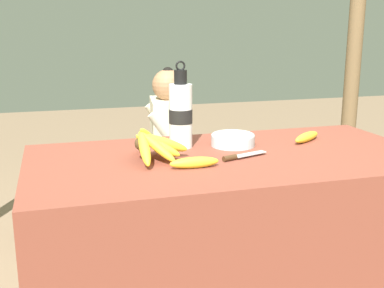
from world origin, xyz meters
TOP-DOWN VIEW (x-y plane):
  - market_counter at (0.00, 0.00)m, footprint 1.48×0.75m
  - banana_bunch_ripe at (-0.29, 0.02)m, footprint 0.20×0.29m
  - serving_bowl at (0.06, 0.13)m, footprint 0.17×0.17m
  - water_bottle at (-0.15, 0.17)m, footprint 0.09×0.09m
  - loose_banana_front at (-0.18, -0.12)m, footprint 0.17×0.04m
  - loose_banana_side at (0.38, 0.12)m, footprint 0.17×0.14m
  - knife at (0.01, -0.06)m, footprint 0.19×0.08m
  - wooden_bench at (0.10, 1.16)m, footprint 1.63×0.32m
  - seated_vendor at (-0.01, 1.14)m, footprint 0.43×0.41m
  - banana_bunch_green at (0.59, 1.16)m, footprint 0.17×0.28m
  - support_post_far at (1.43, 1.37)m, footprint 0.11×0.11m

SIDE VIEW (x-z plane):
  - wooden_bench at x=0.10m, z-range 0.13..0.52m
  - market_counter at x=0.00m, z-range 0.00..0.79m
  - banana_bunch_green at x=0.59m, z-range 0.38..0.51m
  - seated_vendor at x=-0.01m, z-range 0.07..1.10m
  - knife at x=0.01m, z-range 0.79..0.81m
  - loose_banana_front at x=-0.18m, z-range 0.79..0.83m
  - loose_banana_side at x=0.38m, z-range 0.79..0.83m
  - serving_bowl at x=0.06m, z-range 0.80..0.85m
  - banana_bunch_ripe at x=-0.29m, z-range 0.79..0.92m
  - water_bottle at x=-0.15m, z-range 0.76..1.10m
  - support_post_far at x=1.43m, z-range 0.00..2.39m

